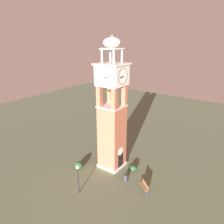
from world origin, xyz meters
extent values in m
plane|color=#5B664C|center=(0.00, 0.00, 0.00)|extent=(80.00, 80.00, 0.00)
cube|color=#AD5B42|center=(0.00, 0.00, 4.18)|extent=(2.73, 2.73, 8.37)
cube|color=silver|center=(0.00, 0.00, 0.17)|extent=(2.93, 2.93, 0.35)
cube|color=black|center=(0.00, -1.38, 1.15)|extent=(1.10, 0.04, 2.20)
cylinder|color=silver|center=(0.00, -1.38, 2.55)|extent=(1.10, 0.04, 1.10)
cube|color=#AD5B42|center=(-1.08, -1.08, 9.69)|extent=(0.56, 0.56, 2.64)
cube|color=#AD5B42|center=(1.08, -1.08, 9.69)|extent=(0.56, 0.56, 2.64)
cube|color=#AD5B42|center=(-1.08, 1.08, 9.69)|extent=(0.56, 0.56, 2.64)
cube|color=#AD5B42|center=(1.08, 1.08, 9.69)|extent=(0.56, 0.56, 2.64)
cube|color=silver|center=(0.00, 0.00, 8.43)|extent=(2.89, 2.89, 0.12)
cone|color=brown|center=(0.61, 0.02, 10.22)|extent=(0.43, 0.43, 0.46)
cone|color=brown|center=(-0.40, 0.47, 10.22)|extent=(0.43, 0.43, 0.39)
cone|color=brown|center=(-0.30, -0.53, 10.22)|extent=(0.45, 0.45, 0.37)
cube|color=silver|center=(0.00, 0.00, 12.20)|extent=(2.97, 2.97, 2.40)
cylinder|color=white|center=(0.00, -1.50, 12.20)|extent=(1.82, 0.05, 1.82)
torus|color=black|center=(0.00, -1.50, 12.20)|extent=(1.85, 0.06, 1.85)
cube|color=black|center=(-0.22, -1.56, 12.16)|extent=(0.46, 0.03, 0.17)
cube|color=black|center=(-0.36, -1.56, 12.18)|extent=(0.73, 0.03, 0.10)
cylinder|color=white|center=(0.00, 1.50, 12.20)|extent=(1.82, 0.05, 1.82)
torus|color=black|center=(0.00, 1.50, 12.20)|extent=(1.85, 0.06, 1.85)
cube|color=black|center=(-0.22, 1.56, 12.16)|extent=(0.46, 0.03, 0.17)
cube|color=black|center=(-0.36, 1.56, 12.18)|extent=(0.73, 0.03, 0.10)
cylinder|color=white|center=(-1.50, 0.00, 12.20)|extent=(0.05, 1.82, 1.82)
torus|color=black|center=(-1.50, 0.00, 12.20)|extent=(0.06, 1.85, 1.85)
cube|color=black|center=(-1.56, -0.22, 12.16)|extent=(0.03, 0.46, 0.17)
cube|color=black|center=(-1.56, -0.36, 12.18)|extent=(0.03, 0.73, 0.10)
cylinder|color=white|center=(1.50, 0.00, 12.20)|extent=(0.05, 1.82, 1.82)
torus|color=black|center=(1.50, 0.00, 12.20)|extent=(0.06, 1.85, 1.85)
cube|color=black|center=(1.56, -0.22, 12.16)|extent=(0.03, 0.46, 0.17)
cube|color=black|center=(1.56, -0.36, 12.18)|extent=(0.03, 0.73, 0.10)
cube|color=silver|center=(0.00, 0.00, 13.48)|extent=(3.33, 3.33, 0.16)
cylinder|color=silver|center=(-0.82, -0.82, 14.34)|extent=(0.22, 0.22, 1.55)
cylinder|color=silver|center=(0.82, -0.82, 14.34)|extent=(0.22, 0.22, 1.55)
cylinder|color=silver|center=(-0.82, 0.82, 14.34)|extent=(0.22, 0.22, 1.55)
cylinder|color=silver|center=(0.82, 0.82, 14.34)|extent=(0.22, 0.22, 1.55)
cube|color=silver|center=(0.00, 0.00, 15.18)|extent=(2.07, 2.07, 0.12)
ellipsoid|color=silver|center=(0.00, 0.00, 15.82)|extent=(1.99, 1.99, 1.16)
sphere|color=#B79338|center=(0.00, 0.00, 16.52)|extent=(0.24, 0.24, 0.24)
cube|color=brown|center=(-1.93, -5.78, 0.45)|extent=(1.34, 1.53, 0.06)
cube|color=brown|center=(-1.78, -5.90, 0.73)|extent=(1.03, 1.29, 0.44)
cube|color=#2D2D33|center=(-2.37, -6.35, 0.21)|extent=(0.36, 0.31, 0.42)
cube|color=#2D2D33|center=(-1.48, -5.22, 0.21)|extent=(0.36, 0.31, 0.42)
cylinder|color=black|center=(-6.53, -0.15, 1.54)|extent=(0.12, 0.12, 3.08)
sphere|color=#F9EFCC|center=(-6.53, -0.15, 3.26)|extent=(0.36, 0.36, 0.36)
cylinder|color=#2D2D33|center=(-1.68, -3.23, 0.40)|extent=(0.52, 0.52, 0.80)
ellipsoid|color=#234C28|center=(-3.13, 3.16, 0.45)|extent=(1.02, 1.02, 0.90)
ellipsoid|color=#234C28|center=(0.60, -2.95, 0.35)|extent=(0.92, 0.92, 0.71)
ellipsoid|color=#234C28|center=(2.33, 3.26, 0.31)|extent=(1.21, 1.21, 0.62)
camera|label=1|loc=(-19.99, -14.33, 16.29)|focal=33.82mm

